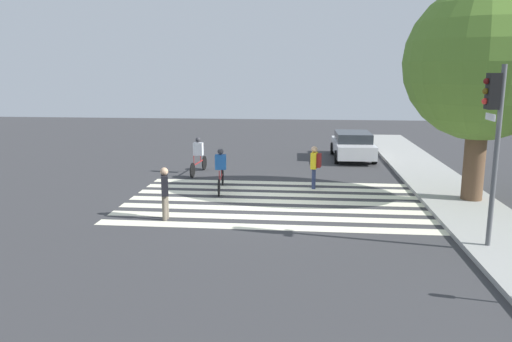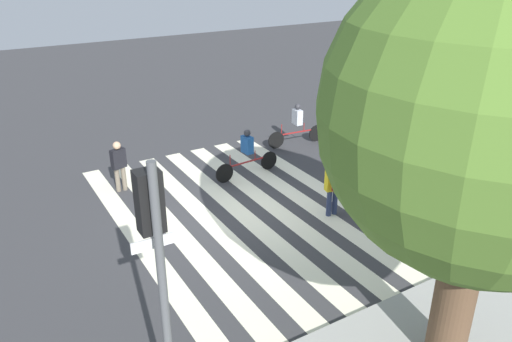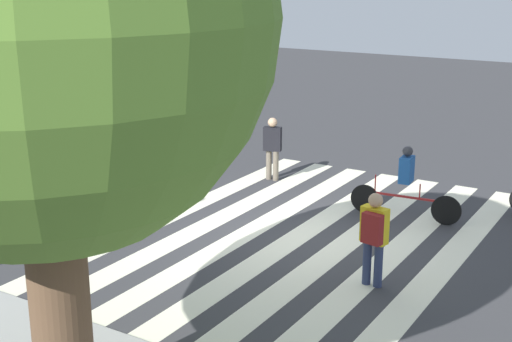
# 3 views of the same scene
# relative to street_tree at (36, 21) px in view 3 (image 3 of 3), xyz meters

# --- Properties ---
(ground_plane) EXTENTS (60.00, 60.00, 0.00)m
(ground_plane) POSITION_rel_street_tree_xyz_m (0.44, -6.65, -4.61)
(ground_plane) COLOR #38383A
(crosswalk_stripes) EXTENTS (6.33, 10.00, 0.01)m
(crosswalk_stripes) POSITION_rel_street_tree_xyz_m (0.44, -6.65, -4.60)
(crosswalk_stripes) COLOR #F2EDCC
(crosswalk_stripes) RESTS_ON ground_plane
(street_tree) EXTENTS (5.00, 5.00, 7.14)m
(street_tree) POSITION_rel_street_tree_xyz_m (0.00, 0.00, 0.00)
(street_tree) COLOR brown
(street_tree) RESTS_ON ground_plane
(pedestrian_adult_yellow_jacket) EXTENTS (0.48, 0.32, 1.59)m
(pedestrian_adult_yellow_jacket) POSITION_rel_street_tree_xyz_m (2.86, -9.73, -3.71)
(pedestrian_adult_yellow_jacket) COLOR #6B6051
(pedestrian_adult_yellow_jacket) RESTS_ON ground_plane
(pedestrian_adult_blue_shirt) EXTENTS (0.48, 0.43, 1.62)m
(pedestrian_adult_blue_shirt) POSITION_rel_street_tree_xyz_m (-1.68, -5.22, -3.66)
(pedestrian_adult_blue_shirt) COLOR navy
(pedestrian_adult_blue_shirt) RESTS_ON ground_plane
(cyclist_far_lane) EXTENTS (2.37, 0.42, 1.58)m
(cyclist_far_lane) POSITION_rel_street_tree_xyz_m (-0.97, -8.70, -3.75)
(cyclist_far_lane) COLOR black
(cyclist_far_lane) RESTS_ON ground_plane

